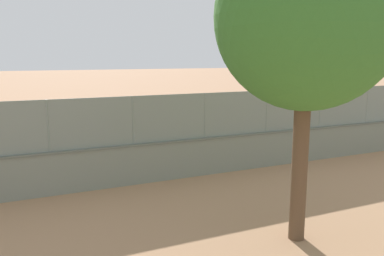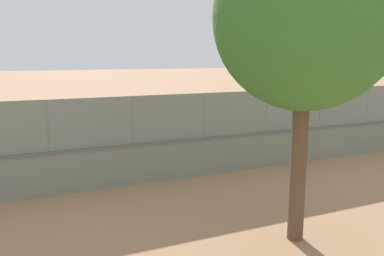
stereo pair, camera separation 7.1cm
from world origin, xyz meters
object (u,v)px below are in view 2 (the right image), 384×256
Objects in this scene: tree_behind_wall_right at (306,17)px; courtside_bench at (283,145)px; player_foreground_swinging at (154,137)px; player_near_wall_returning at (189,121)px; sports_ball at (176,161)px.

courtside_bench is at bearing -127.11° from tree_behind_wall_right.
courtside_bench is at bearing 157.36° from player_foreground_swinging.
tree_behind_wall_right is at bearing 91.61° from player_foreground_swinging.
tree_behind_wall_right reaches higher than player_foreground_swinging.
sports_ball is at bearing 59.23° from player_near_wall_returning.
sports_ball is at bearing -91.48° from tree_behind_wall_right.
tree_behind_wall_right is (3.66, 14.24, 4.94)m from player_near_wall_returning.
tree_behind_wall_right is (-0.28, 10.09, 4.82)m from player_foreground_swinging.
courtside_bench is at bearing 107.34° from player_near_wall_returning.
player_foreground_swinging is at bearing -72.92° from sports_ball.
player_near_wall_returning reaches higher than courtside_bench.
tree_behind_wall_right is at bearing 52.89° from courtside_bench.
player_foreground_swinging is 0.20× the size of tree_behind_wall_right.
courtside_bench is 10.90m from tree_behind_wall_right.
tree_behind_wall_right reaches higher than courtside_bench.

